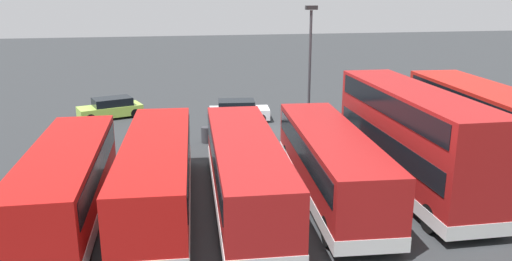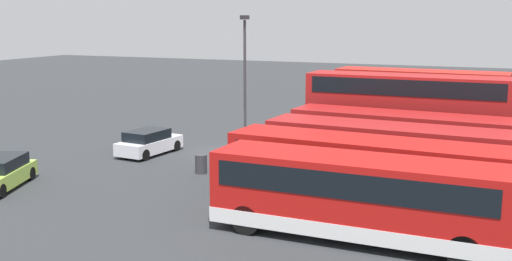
{
  "view_description": "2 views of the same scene",
  "coord_description": "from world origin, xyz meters",
  "views": [
    {
      "loc": [
        6.85,
        30.18,
        8.75
      ],
      "look_at": [
        2.11,
        4.43,
        1.4
      ],
      "focal_mm": 35.43,
      "sensor_mm": 36.0,
      "label": 1
    },
    {
      "loc": [
        31.33,
        16.12,
        7.79
      ],
      "look_at": [
        -0.61,
        2.38,
        1.36
      ],
      "focal_mm": 43.56,
      "sensor_mm": 36.0,
      "label": 2
    }
  ],
  "objects": [
    {
      "name": "ground_plane",
      "position": [
        0.0,
        0.0,
        0.0
      ],
      "size": [
        140.0,
        140.0,
        0.0
      ],
      "primitive_type": "plane",
      "color": "#2D3033"
    },
    {
      "name": "bus_single_deck_near_end",
      "position": [
        -11.01,
        10.9,
        1.62
      ],
      "size": [
        3.12,
        10.69,
        2.95
      ],
      "color": "#B71411",
      "rests_on": "ground"
    },
    {
      "name": "bus_double_decker_second",
      "position": [
        -7.13,
        10.47,
        2.45
      ],
      "size": [
        3.13,
        10.37,
        4.55
      ],
      "color": "red",
      "rests_on": "ground"
    },
    {
      "name": "bus_double_decker_third",
      "position": [
        -3.8,
        10.28,
        2.45
      ],
      "size": [
        2.76,
        11.38,
        4.55
      ],
      "color": "#A51919",
      "rests_on": "ground"
    },
    {
      "name": "bus_single_deck_fourth",
      "position": [
        0.02,
        10.68,
        1.62
      ],
      "size": [
        3.38,
        11.43,
        2.95
      ],
      "color": "#A51919",
      "rests_on": "ground"
    },
    {
      "name": "bus_single_deck_fifth",
      "position": [
        3.76,
        11.0,
        1.62
      ],
      "size": [
        3.16,
        11.79,
        2.95
      ],
      "color": "#A51919",
      "rests_on": "ground"
    },
    {
      "name": "bus_single_deck_sixth",
      "position": [
        7.32,
        10.62,
        1.62
      ],
      "size": [
        3.27,
        11.57,
        2.95
      ],
      "color": "#B71411",
      "rests_on": "ground"
    },
    {
      "name": "bus_single_deck_seventh",
      "position": [
        10.72,
        11.09,
        1.62
      ],
      "size": [
        2.79,
        10.45,
        2.95
      ],
      "color": "#B71411",
      "rests_on": "ground"
    },
    {
      "name": "car_hatchback_silver",
      "position": [
        10.64,
        -5.59,
        0.7
      ],
      "size": [
        4.63,
        3.12,
        1.43
      ],
      "color": "#A5D14C",
      "rests_on": "ground"
    },
    {
      "name": "car_small_green",
      "position": [
        1.94,
        -3.19,
        0.7
      ],
      "size": [
        4.23,
        2.19,
        1.43
      ],
      "color": "silver",
      "rests_on": "ground"
    },
    {
      "name": "lamp_post_tall",
      "position": [
        -1.76,
        1.17,
        4.59
      ],
      "size": [
        0.7,
        0.3,
        7.83
      ],
      "color": "#38383D",
      "rests_on": "ground"
    },
    {
      "name": "waste_bin_yellow",
      "position": [
        4.57,
        1.6,
        0.47
      ],
      "size": [
        0.6,
        0.6,
        0.95
      ],
      "primitive_type": "cylinder",
      "color": "#333338",
      "rests_on": "ground"
    }
  ]
}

